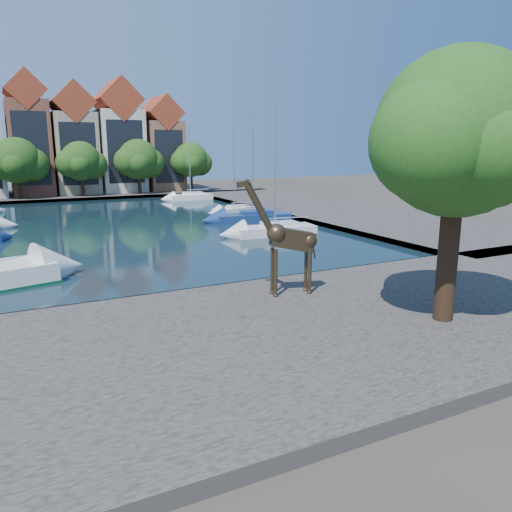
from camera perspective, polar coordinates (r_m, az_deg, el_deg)
The scene contains 19 objects.
ground at distance 25.39m, azimuth -7.01°, elevation -4.68°, with size 160.00×160.00×0.00m, color #38332B.
water_basin at distance 48.13m, azimuth -16.91°, elevation 3.14°, with size 38.00×50.00×0.08m, color black.
near_quay at distance 19.24m, azimuth 0.26°, elevation -9.53°, with size 50.00×14.00×0.50m, color #514A46.
far_quay at distance 79.60m, azimuth -21.13°, elevation 6.53°, with size 60.00×16.00×0.50m, color #514A46.
right_quay at distance 57.85m, azimuth 8.28°, elevation 5.27°, with size 14.00×52.00×0.50m, color #514A46.
plane_tree at distance 20.99m, azimuth 22.29°, elevation 12.16°, with size 8.32×6.40×10.62m.
townhouse_center at distance 78.95m, azimuth -24.55°, elevation 12.12°, with size 5.44×9.18×16.93m.
townhouse_east_inner at distance 79.48m, azimuth -20.10°, elevation 12.02°, with size 5.94×9.18×15.79m.
townhouse_east_mid at distance 80.58m, azimuth -15.43°, elevation 12.59°, with size 6.43×9.18×16.65m.
townhouse_east_end at distance 82.17m, azimuth -10.86°, elevation 12.11°, with size 5.44×9.18×14.43m.
far_tree_mid_west at distance 73.41m, azimuth -25.59°, elevation 9.67°, with size 7.80×6.00×8.00m.
far_tree_mid_east at distance 74.09m, azimuth -19.32°, elevation 10.07°, with size 7.02×5.40×7.52m.
far_tree_east at distance 75.61m, azimuth -13.22°, elevation 10.56°, with size 7.54×5.80×7.84m.
far_tree_far_east at distance 77.94m, azimuth -7.41°, elevation 10.71°, with size 6.76×5.20×7.36m.
giraffe_statue at distance 23.38m, azimuth 3.53°, elevation 1.97°, with size 3.84×1.03×5.48m.
sailboat_right_a at distance 41.90m, azimuth 2.18°, elevation 3.23°, with size 7.00×3.17×12.46m.
sailboat_right_b at distance 49.47m, azimuth -0.36°, elevation 4.66°, with size 7.54×3.67×12.49m.
sailboat_right_c at distance 55.69m, azimuth -2.48°, elevation 5.44°, with size 4.97×2.40×9.31m.
sailboat_right_d at distance 69.53m, azimuth -7.49°, elevation 6.85°, with size 5.95×2.21×9.88m.
Camera 1 is at (-8.17, -22.84, 7.50)m, focal length 35.00 mm.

